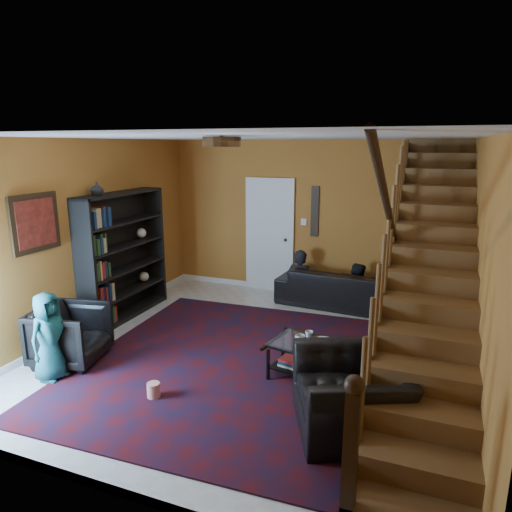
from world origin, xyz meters
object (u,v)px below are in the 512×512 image
at_px(bookshelf, 124,258).
at_px(armchair_right, 350,395).
at_px(coffee_table, 317,359).
at_px(armchair_left, 70,335).
at_px(sofa, 342,288).

height_order(bookshelf, armchair_right, bookshelf).
xyz_separation_m(bookshelf, coffee_table, (3.37, -0.92, -0.73)).
bearing_deg(bookshelf, armchair_right, -24.67).
relative_size(armchair_left, armchair_right, 0.73).
height_order(armchair_right, coffee_table, armchair_right).
bearing_deg(armchair_left, sofa, -52.09).
xyz_separation_m(armchair_right, coffee_table, (-0.53, 0.88, -0.13)).
bearing_deg(armchair_left, armchair_right, -104.45).
height_order(armchair_left, armchair_right, armchair_left).
height_order(sofa, armchair_right, armchair_right).
xyz_separation_m(armchair_left, armchair_right, (3.55, -0.16, -0.01)).
xyz_separation_m(sofa, coffee_table, (0.20, -2.62, -0.08)).
bearing_deg(sofa, bookshelf, 32.64).
relative_size(bookshelf, sofa, 0.92).
bearing_deg(coffee_table, sofa, 94.35).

